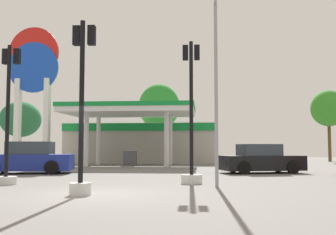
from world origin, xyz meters
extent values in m
plane|color=slate|center=(0.00, 0.00, 0.00)|extent=(90.00, 90.00, 0.00)
cube|color=#ADA89E|center=(-2.14, 24.12, 1.66)|extent=(12.57, 5.88, 3.33)
cube|color=#148C38|center=(-2.14, 21.13, 2.98)|extent=(12.57, 0.12, 0.60)
cube|color=white|center=(-2.14, 17.89, 3.91)|extent=(9.33, 5.97, 0.35)
cube|color=#148C38|center=(-2.14, 17.89, 4.24)|extent=(9.43, 6.07, 0.30)
cylinder|color=silver|center=(-4.94, 16.25, 1.87)|extent=(0.32, 0.32, 3.74)
cylinder|color=silver|center=(0.66, 16.25, 1.87)|extent=(0.32, 0.32, 3.74)
cylinder|color=silver|center=(-4.94, 19.54, 1.87)|extent=(0.32, 0.32, 3.74)
cylinder|color=silver|center=(0.66, 19.54, 1.87)|extent=(0.32, 0.32, 3.74)
cube|color=#4C4C51|center=(-2.14, 17.89, 0.55)|extent=(0.90, 0.60, 1.10)
cube|color=white|center=(-11.26, 19.04, 3.35)|extent=(0.40, 0.56, 6.70)
cube|color=white|center=(-8.90, 19.04, 3.35)|extent=(0.40, 0.56, 6.70)
cylinder|color=blue|center=(-10.08, 19.04, 7.60)|extent=(3.99, 0.22, 3.99)
cylinder|color=red|center=(-10.08, 19.06, 8.80)|extent=(3.99, 0.22, 3.99)
cube|color=white|center=(-10.08, 19.10, 8.20)|extent=(3.67, 0.08, 0.72)
cylinder|color=black|center=(7.23, 11.31, 0.32)|extent=(0.67, 0.38, 0.64)
cylinder|color=black|center=(7.67, 9.66, 0.32)|extent=(0.67, 0.38, 0.64)
cylinder|color=black|center=(4.72, 10.65, 0.32)|extent=(0.67, 0.38, 0.64)
cylinder|color=black|center=(5.16, 8.99, 0.32)|extent=(0.67, 0.38, 0.64)
cube|color=black|center=(6.19, 10.15, 0.53)|extent=(4.49, 2.77, 0.76)
cube|color=#2D3842|center=(6.05, 10.12, 1.18)|extent=(2.32, 2.01, 0.64)
cube|color=black|center=(8.17, 10.68, 0.42)|extent=(0.54, 1.64, 0.24)
cylinder|color=black|center=(-7.37, 9.42, 0.34)|extent=(0.72, 0.35, 0.69)
cylinder|color=black|center=(-4.29, 8.09, 0.34)|extent=(0.72, 0.35, 0.69)
cylinder|color=black|center=(-4.61, 9.91, 0.34)|extent=(0.72, 0.35, 0.69)
cube|color=navy|center=(-5.83, 8.76, 0.57)|extent=(4.78, 2.65, 0.82)
cube|color=#2D3842|center=(-5.67, 8.79, 1.28)|extent=(2.41, 2.03, 0.69)
cylinder|color=silver|center=(2.71, 3.70, 0.17)|extent=(0.78, 0.78, 0.33)
cylinder|color=black|center=(2.71, 3.70, 2.83)|extent=(0.14, 0.14, 5.00)
cube|color=black|center=(2.49, 3.86, 4.94)|extent=(0.21, 0.20, 0.57)
sphere|color=red|center=(2.49, 3.98, 5.12)|extent=(0.15, 0.15, 0.15)
sphere|color=#D89E0C|center=(2.49, 3.98, 4.94)|extent=(0.15, 0.15, 0.15)
sphere|color=green|center=(2.49, 3.98, 4.76)|extent=(0.15, 0.15, 0.15)
cube|color=black|center=(2.93, 3.86, 4.94)|extent=(0.21, 0.20, 0.57)
sphere|color=red|center=(2.93, 3.98, 5.12)|extent=(0.15, 0.15, 0.15)
sphere|color=#D89E0C|center=(2.93, 3.98, 4.94)|extent=(0.15, 0.15, 0.15)
sphere|color=green|center=(2.93, 3.98, 4.76)|extent=(0.15, 0.15, 0.15)
cylinder|color=silver|center=(-0.29, -0.24, 0.17)|extent=(0.61, 0.61, 0.35)
cylinder|color=black|center=(-0.29, -0.24, 2.66)|extent=(0.14, 0.14, 4.62)
cube|color=black|center=(-0.51, -0.08, 4.58)|extent=(0.21, 0.20, 0.57)
sphere|color=red|center=(-0.51, 0.04, 4.76)|extent=(0.15, 0.15, 0.15)
sphere|color=#D89E0C|center=(-0.51, 0.04, 4.58)|extent=(0.15, 0.15, 0.15)
sphere|color=green|center=(-0.51, 0.04, 4.40)|extent=(0.15, 0.15, 0.15)
cube|color=black|center=(-0.07, -0.08, 4.58)|extent=(0.21, 0.20, 0.57)
sphere|color=red|center=(-0.07, 0.04, 4.76)|extent=(0.15, 0.15, 0.15)
sphere|color=#D89E0C|center=(-0.07, 0.04, 4.58)|extent=(0.15, 0.15, 0.15)
sphere|color=green|center=(-0.07, 0.04, 4.40)|extent=(0.15, 0.15, 0.15)
cylinder|color=silver|center=(-3.95, 2.76, 0.14)|extent=(0.78, 0.78, 0.28)
cylinder|color=black|center=(-3.95, 2.76, 2.69)|extent=(0.14, 0.14, 4.81)
cube|color=black|center=(-4.17, 2.92, 4.71)|extent=(0.21, 0.20, 0.57)
sphere|color=red|center=(-4.17, 3.04, 4.89)|extent=(0.15, 0.15, 0.15)
sphere|color=#D89E0C|center=(-4.17, 3.04, 4.71)|extent=(0.15, 0.15, 0.15)
sphere|color=green|center=(-4.17, 3.04, 4.53)|extent=(0.15, 0.15, 0.15)
cube|color=black|center=(-3.73, 2.92, 4.71)|extent=(0.21, 0.20, 0.57)
sphere|color=red|center=(-3.73, 3.04, 4.89)|extent=(0.15, 0.15, 0.15)
sphere|color=#D89E0C|center=(-3.73, 3.04, 4.71)|extent=(0.15, 0.15, 0.15)
sphere|color=green|center=(-3.73, 3.04, 4.53)|extent=(0.15, 0.15, 0.15)
cylinder|color=brown|center=(-15.09, 27.80, 1.31)|extent=(0.26, 0.26, 2.62)
ellipsoid|color=#25663B|center=(-15.09, 27.80, 4.14)|extent=(4.06, 4.06, 3.56)
cylinder|color=brown|center=(-1.27, 29.48, 1.96)|extent=(0.33, 0.33, 3.93)
ellipsoid|color=#29892D|center=(-1.27, 29.48, 5.49)|extent=(4.16, 4.16, 4.56)
cylinder|color=brown|center=(14.98, 27.80, 1.89)|extent=(0.30, 0.30, 3.77)
ellipsoid|color=#368E29|center=(14.98, 27.80, 5.01)|extent=(3.29, 3.29, 3.40)
cylinder|color=gray|center=(3.60, 2.39, 3.18)|extent=(0.12, 0.12, 6.37)
camera|label=1|loc=(3.13, -11.43, 1.34)|focal=43.45mm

